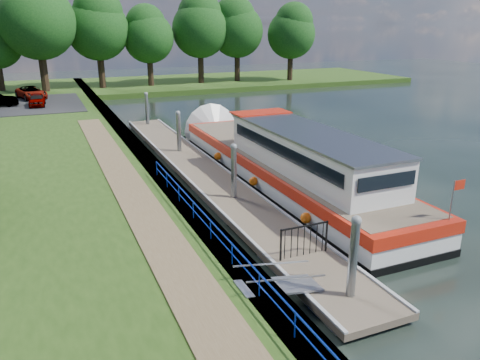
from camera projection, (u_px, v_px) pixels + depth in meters
name	position (u px, v px, depth m)	size (l,w,h in m)	color
ground	(339.00, 298.00, 14.40)	(160.00, 160.00, 0.00)	black
bank_edge	(148.00, 166.00, 26.39)	(1.10, 90.00, 0.78)	#473D2D
far_bank	(194.00, 83.00, 64.10)	(60.00, 18.00, 0.60)	#223E11
footpath	(141.00, 206.00, 19.47)	(1.60, 40.00, 0.05)	brown
carpark	(2.00, 106.00, 43.15)	(14.00, 12.00, 0.06)	black
blue_fence	(221.00, 236.00, 15.57)	(0.04, 18.04, 0.72)	#0C2DBF
pontoon	(203.00, 174.00, 25.67)	(2.50, 30.00, 0.56)	brown
mooring_piles	(202.00, 155.00, 25.32)	(0.30, 27.30, 3.55)	gray
gangway	(279.00, 285.00, 13.94)	(2.58, 1.00, 0.92)	#A5A8AD
gate_panel	(304.00, 236.00, 15.95)	(1.85, 0.05, 1.15)	black
barge	(278.00, 161.00, 24.94)	(4.36, 21.15, 4.78)	black
horizon_trees	(87.00, 24.00, 53.69)	(54.38, 10.03, 12.87)	#332316
car_a	(37.00, 100.00, 42.84)	(1.37, 3.39, 1.16)	#999999
car_d	(31.00, 93.00, 46.88)	(2.07, 4.48, 1.25)	#999999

